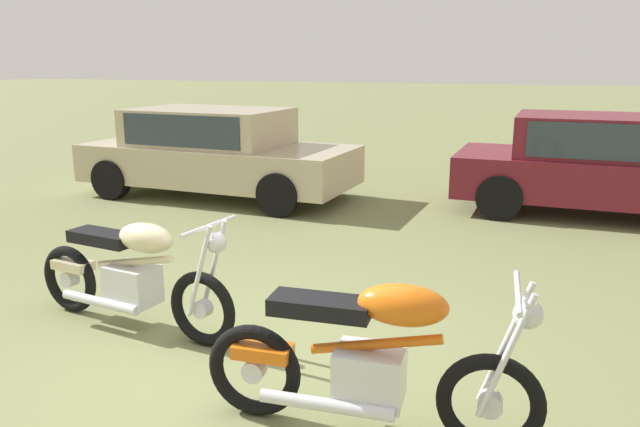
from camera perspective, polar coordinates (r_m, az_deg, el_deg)
name	(u,v)px	position (r m, az deg, el deg)	size (l,w,h in m)	color
ground_plane	(235,371)	(4.63, -7.80, -14.22)	(120.00, 120.00, 0.00)	olive
motorcycle_cream	(132,274)	(5.32, -16.92, -5.34)	(2.06, 0.64, 1.02)	black
motorcycle_orange	(371,359)	(3.71, 4.72, -13.24)	(2.02, 0.64, 1.02)	black
car_beige	(215,148)	(10.26, -9.68, 5.98)	(4.48, 2.04, 1.43)	#BCAD8C
car_burgundy	(608,160)	(9.76, 25.03, 4.48)	(4.33, 1.94, 1.43)	maroon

